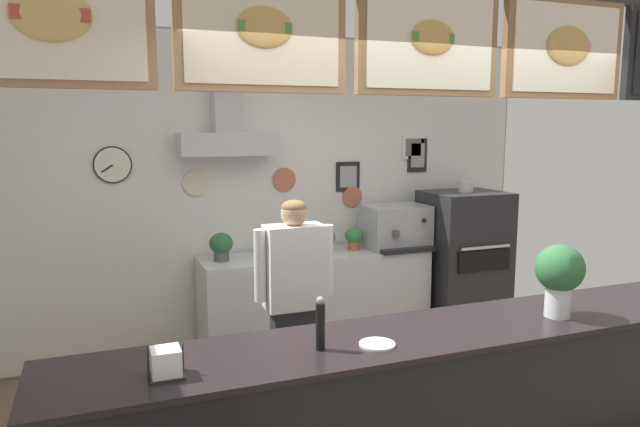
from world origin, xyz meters
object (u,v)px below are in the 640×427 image
object	(u,v)px
potted_oregano	(274,241)
pepper_grinder	(320,324)
pizza_oven	(463,265)
potted_basil	(221,245)
potted_rosemary	(354,237)
napkin_holder	(166,363)
espresso_machine	(396,227)
condiment_plate	(377,344)
shop_worker	(295,308)
potted_sage	(324,238)
basil_vase	(559,275)

from	to	relation	value
potted_oregano	pepper_grinder	bearing A→B (deg)	-101.84
pizza_oven	potted_basil	bearing A→B (deg)	175.96
potted_rosemary	napkin_holder	bearing A→B (deg)	-128.74
espresso_machine	condiment_plate	xyz separation A→B (m)	(-1.44, -2.47, -0.08)
pizza_oven	potted_oregano	distance (m)	1.93
potted_rosemary	condiment_plate	world-z (taller)	potted_rosemary
potted_basil	condiment_plate	size ratio (longest dim) A/B	1.40
pizza_oven	condiment_plate	world-z (taller)	pizza_oven
shop_worker	potted_basil	size ratio (longest dim) A/B	6.57
napkin_holder	potted_rosemary	bearing A→B (deg)	51.26
espresso_machine	potted_rosemary	distance (m)	0.43
potted_sage	pepper_grinder	bearing A→B (deg)	-111.91
shop_worker	potted_oregano	world-z (taller)	shop_worker
pizza_oven	shop_worker	distance (m)	2.40
shop_worker	potted_rosemary	bearing A→B (deg)	-129.03
shop_worker	condiment_plate	bearing A→B (deg)	89.56
shop_worker	potted_basil	bearing A→B (deg)	-79.81
potted_oregano	condiment_plate	xyz separation A→B (m)	(-0.25, -2.53, -0.01)
pepper_grinder	basil_vase	xyz separation A→B (m)	(1.40, -0.02, 0.11)
pizza_oven	napkin_holder	xyz separation A→B (m)	(-3.12, -2.34, 0.37)
shop_worker	potted_rosemary	distance (m)	1.64
potted_sage	potted_rosemary	size ratio (longest dim) A/B	1.11
basil_vase	condiment_plate	bearing A→B (deg)	-178.58
potted_oregano	potted_sage	world-z (taller)	potted_oregano
pepper_grinder	condiment_plate	bearing A→B (deg)	-9.81
potted_sage	potted_basil	distance (m)	0.95
espresso_machine	potted_rosemary	world-z (taller)	espresso_machine
potted_sage	pepper_grinder	distance (m)	2.66
pizza_oven	potted_rosemary	size ratio (longest dim) A/B	7.19
potted_oregano	napkin_holder	xyz separation A→B (m)	(-1.23, -2.52, 0.04)
pizza_oven	shop_worker	world-z (taller)	shop_worker
shop_worker	potted_oregano	xyz separation A→B (m)	(0.24, 1.29, 0.21)
potted_sage	potted_rosemary	xyz separation A→B (m)	(0.31, 0.01, -0.01)
shop_worker	potted_sage	world-z (taller)	shop_worker
potted_oregano	potted_sage	size ratio (longest dim) A/B	1.02
potted_oregano	basil_vase	xyz separation A→B (m)	(0.87, -2.50, 0.21)
basil_vase	potted_oregano	bearing A→B (deg)	109.26
potted_oregano	potted_basil	world-z (taller)	potted_oregano
potted_rosemary	pepper_grinder	xyz separation A→B (m)	(-1.30, -2.47, 0.12)
potted_sage	potted_basil	world-z (taller)	potted_basil
potted_rosemary	potted_basil	world-z (taller)	potted_basil
shop_worker	basil_vase	xyz separation A→B (m)	(1.12, -1.22, 0.42)
potted_rosemary	shop_worker	bearing A→B (deg)	-128.78
shop_worker	napkin_holder	world-z (taller)	shop_worker
shop_worker	potted_oregano	size ratio (longest dim) A/B	6.53
potted_rosemary	basil_vase	bearing A→B (deg)	-87.76
pizza_oven	espresso_machine	world-z (taller)	pizza_oven
pizza_oven	potted_sage	distance (m)	1.47
condiment_plate	napkin_holder	bearing A→B (deg)	179.43
potted_basil	condiment_plate	world-z (taller)	potted_basil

